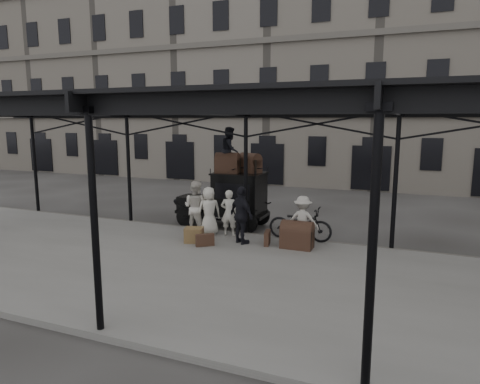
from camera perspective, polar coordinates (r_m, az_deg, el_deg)
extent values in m
plane|color=#383533|center=(13.83, -2.30, -8.01)|extent=(120.00, 120.00, 0.00)
cube|color=slate|center=(12.11, -6.27, -10.28)|extent=(28.00, 8.00, 0.15)
cylinder|color=black|center=(20.96, -25.67, 3.08)|extent=(0.14, 0.14, 4.30)
cylinder|color=black|center=(15.16, 0.76, 1.90)|extent=(0.14, 0.14, 4.30)
cylinder|color=black|center=(8.51, -18.79, -4.71)|extent=(0.14, 0.14, 4.30)
cube|color=black|center=(15.03, 0.78, 10.73)|extent=(22.00, 0.10, 0.45)
cube|color=black|center=(8.27, -19.67, 11.15)|extent=(22.00, 0.10, 0.45)
cube|color=black|center=(11.67, -5.98, 11.86)|extent=(22.50, 9.00, 0.08)
cube|color=silver|center=(11.67, -5.98, 12.20)|extent=(18.00, 7.00, 0.04)
cube|color=slate|center=(30.62, 12.12, 14.65)|extent=(64.00, 8.00, 14.00)
cylinder|color=black|center=(16.99, -7.25, -3.35)|extent=(0.80, 0.10, 0.80)
cylinder|color=black|center=(18.22, -5.04, -2.42)|extent=(0.80, 0.10, 0.80)
cylinder|color=black|center=(15.90, 0.97, -4.16)|extent=(0.80, 0.10, 0.80)
cylinder|color=black|center=(17.22, 2.70, -3.10)|extent=(0.80, 0.10, 0.80)
cube|color=black|center=(17.02, -2.40, -2.73)|extent=(3.60, 1.25, 0.12)
cube|color=black|center=(17.56, -6.42, -1.41)|extent=(0.90, 1.00, 0.55)
cube|color=black|center=(17.78, -7.75, -1.29)|extent=(0.06, 0.70, 0.55)
cube|color=black|center=(17.18, -4.08, -1.28)|extent=(0.70, 1.30, 0.10)
cube|color=black|center=(16.58, -0.05, -0.24)|extent=(1.80, 1.45, 1.55)
cube|color=black|center=(15.88, -1.05, 0.06)|extent=(1.40, 0.02, 0.60)
cube|color=black|center=(16.46, -0.05, 2.51)|extent=(1.90, 1.55, 0.06)
imported|color=beige|center=(15.00, -1.48, -2.78)|extent=(0.65, 0.48, 1.63)
imported|color=silver|center=(15.38, -5.94, -2.01)|extent=(0.98, 0.80, 1.90)
imported|color=silver|center=(15.17, -4.16, -2.52)|extent=(0.99, 0.95, 1.71)
imported|color=black|center=(13.99, 0.21, -3.11)|extent=(1.19, 0.99, 1.91)
imported|color=beige|center=(14.10, 8.36, -3.75)|extent=(1.07, 0.66, 1.60)
imported|color=black|center=(14.62, 8.01, -4.18)|extent=(2.20, 0.83, 1.14)
imported|color=black|center=(16.42, -1.32, 5.64)|extent=(0.82, 0.97, 1.74)
cube|color=olive|center=(14.37, -6.15, -5.71)|extent=(0.70, 0.60, 0.50)
cube|color=#4A3022|center=(14.07, 3.65, -6.11)|extent=(0.27, 0.62, 0.45)
cube|color=#4A3022|center=(13.92, -4.69, -6.41)|extent=(0.56, 0.50, 0.40)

